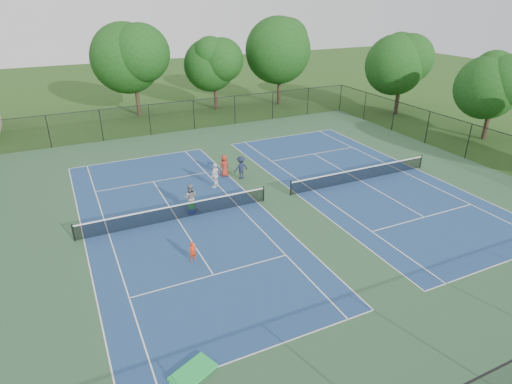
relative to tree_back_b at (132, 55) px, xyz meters
name	(u,v)px	position (x,y,z in m)	size (l,w,h in m)	color
ground	(277,198)	(4.00, -26.00, -6.60)	(140.00, 140.00, 0.00)	#234716
court_pad	(277,198)	(4.00, -26.00, -6.59)	(36.00, 36.00, 0.01)	#335B3A
tennis_court_left	(177,218)	(-3.00, -26.00, -6.50)	(12.00, 23.83, 1.07)	navy
tennis_court_right	(360,179)	(11.00, -26.00, -6.50)	(12.00, 23.83, 1.07)	navy
perimeter_fence	(278,177)	(4.00, -26.00, -4.99)	(36.08, 36.08, 3.02)	black
tree_back_b	(132,55)	(0.00, 0.00, 0.00)	(7.60, 7.60, 10.03)	#2D2116
tree_back_c	(214,62)	(9.00, -1.00, -1.11)	(6.00, 6.00, 8.40)	#2D2116
tree_back_d	(280,47)	(17.00, -2.00, 0.23)	(7.80, 7.80, 10.37)	#2D2116
tree_side_e	(403,62)	(27.00, -12.00, -0.79)	(6.60, 6.60, 8.87)	#2D2116
tree_side_f	(496,83)	(28.00, -23.00, -1.34)	(5.80, 5.80, 8.12)	#2D2116
child_player	(193,251)	(-3.50, -30.74, -6.04)	(0.41, 0.27, 1.12)	red
instructor	(190,197)	(-1.86, -25.20, -5.68)	(0.89, 0.69, 1.83)	gray
bystander_a	(215,175)	(0.86, -22.48, -5.68)	(1.08, 0.45, 1.83)	white
bystander_b	(241,168)	(3.13, -21.82, -5.71)	(1.15, 0.66, 1.78)	#192139
bystander_c	(224,166)	(2.21, -20.82, -5.76)	(0.82, 0.53, 1.67)	maroon
ball_crate	(192,211)	(-1.93, -25.60, -6.43)	(0.40, 0.30, 0.33)	#162B9A
ball_hopper	(192,206)	(-1.93, -25.60, -6.08)	(0.34, 0.28, 0.36)	green
green_tarp	(193,373)	(-5.80, -37.80, -6.51)	(1.65, 0.93, 0.16)	green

